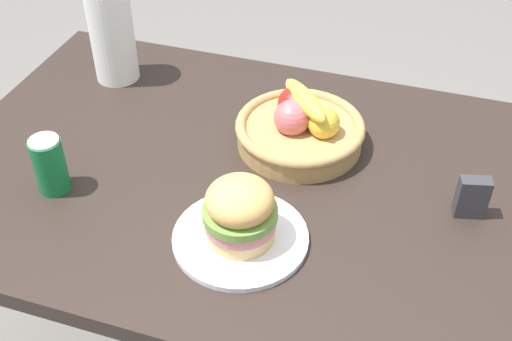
{
  "coord_description": "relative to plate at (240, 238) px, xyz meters",
  "views": [
    {
      "loc": [
        0.32,
        -1.0,
        1.65
      ],
      "look_at": [
        0.01,
        -0.06,
        0.81
      ],
      "focal_mm": 45.24,
      "sensor_mm": 36.0,
      "label": 1
    }
  ],
  "objects": [
    {
      "name": "paper_towel_roll",
      "position": [
        -0.49,
        0.46,
        0.11
      ],
      "size": [
        0.11,
        0.11,
        0.24
      ],
      "primitive_type": "cylinder",
      "color": "white",
      "rests_on": "dining_table"
    },
    {
      "name": "soda_can",
      "position": [
        -0.42,
        0.02,
        0.06
      ],
      "size": [
        0.07,
        0.07,
        0.13
      ],
      "color": "#147238",
      "rests_on": "dining_table"
    },
    {
      "name": "sandwich",
      "position": [
        0.0,
        -0.0,
        0.07
      ],
      "size": [
        0.14,
        0.14,
        0.13
      ],
      "color": "#E5BC75",
      "rests_on": "plate"
    },
    {
      "name": "napkin_holder",
      "position": [
        0.41,
        0.21,
        0.04
      ],
      "size": [
        0.07,
        0.04,
        0.09
      ],
      "primitive_type": "cube",
      "rotation": [
        0.0,
        0.0,
        0.24
      ],
      "color": "#333338",
      "rests_on": "dining_table"
    },
    {
      "name": "dining_table",
      "position": [
        -0.02,
        0.2,
        -0.11
      ],
      "size": [
        1.4,
        0.9,
        0.75
      ],
      "color": "#2D231E",
      "rests_on": "ground_plane"
    },
    {
      "name": "plate",
      "position": [
        0.0,
        0.0,
        0.0
      ],
      "size": [
        0.26,
        0.26,
        0.01
      ],
      "primitive_type": "cylinder",
      "color": "white",
      "rests_on": "dining_table"
    },
    {
      "name": "fruit_basket",
      "position": [
        0.03,
        0.33,
        0.04
      ],
      "size": [
        0.29,
        0.29,
        0.14
      ],
      "color": "tan",
      "rests_on": "dining_table"
    }
  ]
}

